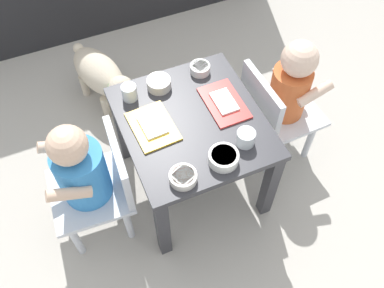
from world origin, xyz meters
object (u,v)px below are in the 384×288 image
(cereal_bowl_right_side, at_px, (183,177))
(dining_table, at_px, (192,133))
(food_tray_right, at_px, (224,103))
(veggie_bowl_far, at_px, (224,158))
(food_tray_left, at_px, (153,126))
(water_cup_right, at_px, (246,138))
(veggie_bowl_near, at_px, (200,68))
(seated_child_right, at_px, (286,91))
(seated_child_left, at_px, (85,172))
(water_cup_left, at_px, (129,93))
(cereal_bowl_left_side, at_px, (159,83))
(dog, at_px, (102,75))

(cereal_bowl_right_side, bearing_deg, dining_table, 60.16)
(food_tray_right, bearing_deg, veggie_bowl_far, -116.29)
(food_tray_left, height_order, veggie_bowl_far, veggie_bowl_far)
(water_cup_right, distance_m, cereal_bowl_right_side, 0.26)
(veggie_bowl_near, xyz_separation_m, cereal_bowl_right_side, (-0.25, -0.42, -0.00))
(seated_child_right, xyz_separation_m, veggie_bowl_far, (-0.38, -0.22, 0.06))
(food_tray_left, height_order, food_tray_right, same)
(seated_child_right, height_order, veggie_bowl_far, seated_child_right)
(dining_table, bearing_deg, seated_child_left, -175.28)
(water_cup_right, xyz_separation_m, cereal_bowl_right_side, (-0.25, -0.05, -0.01))
(water_cup_left, bearing_deg, cereal_bowl_right_side, -83.38)
(water_cup_left, height_order, veggie_bowl_far, water_cup_left)
(seated_child_left, xyz_separation_m, food_tray_right, (0.55, 0.06, 0.05))
(seated_child_left, distance_m, cereal_bowl_right_side, 0.34)
(seated_child_left, relative_size, seated_child_right, 1.00)
(dining_table, distance_m, veggie_bowl_far, 0.23)
(dining_table, xyz_separation_m, cereal_bowl_right_side, (-0.12, -0.21, 0.09))
(water_cup_left, distance_m, cereal_bowl_left_side, 0.12)
(dog, bearing_deg, veggie_bowl_far, -73.13)
(food_tray_right, bearing_deg, veggie_bowl_near, 94.95)
(food_tray_left, xyz_separation_m, cereal_bowl_left_side, (0.09, 0.17, 0.02))
(seated_child_left, bearing_deg, water_cup_left, 42.76)
(food_tray_right, bearing_deg, seated_child_right, -1.69)
(seated_child_left, bearing_deg, seated_child_right, 3.59)
(food_tray_left, bearing_deg, cereal_bowl_right_side, -86.07)
(cereal_bowl_right_side, bearing_deg, cereal_bowl_left_side, 80.13)
(water_cup_right, bearing_deg, dining_table, 128.52)
(dining_table, bearing_deg, food_tray_left, 169.61)
(seated_child_left, xyz_separation_m, cereal_bowl_right_side, (0.29, -0.18, 0.06))
(dog, bearing_deg, food_tray_left, -82.86)
(water_cup_right, bearing_deg, seated_child_right, 32.69)
(food_tray_right, relative_size, water_cup_right, 3.22)
(food_tray_left, bearing_deg, food_tray_right, 0.00)
(dining_table, bearing_deg, water_cup_left, 132.02)
(seated_child_right, bearing_deg, dog, 137.76)
(veggie_bowl_far, bearing_deg, dining_table, 97.82)
(dining_table, relative_size, cereal_bowl_left_side, 5.99)
(dining_table, bearing_deg, water_cup_right, -51.48)
(food_tray_left, bearing_deg, dining_table, -10.39)
(dining_table, bearing_deg, veggie_bowl_near, 59.55)
(seated_child_left, xyz_separation_m, veggie_bowl_near, (0.53, 0.24, 0.06))
(seated_child_right, bearing_deg, veggie_bowl_far, -150.20)
(food_tray_right, distance_m, water_cup_left, 0.35)
(seated_child_right, distance_m, veggie_bowl_far, 0.44)
(cereal_bowl_right_side, bearing_deg, water_cup_left, 96.62)
(food_tray_right, bearing_deg, water_cup_left, 152.24)
(food_tray_left, distance_m, veggie_bowl_near, 0.32)
(seated_child_right, xyz_separation_m, food_tray_right, (-0.27, 0.01, 0.05))
(dining_table, bearing_deg, cereal_bowl_right_side, -119.84)
(water_cup_left, relative_size, cereal_bowl_left_side, 0.66)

